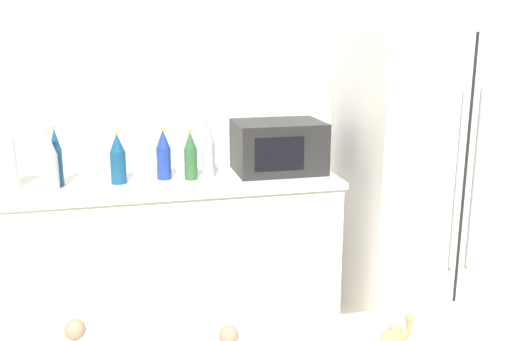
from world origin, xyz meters
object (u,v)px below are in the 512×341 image
at_px(back_bottle_1, 56,158).
at_px(back_bottle_2, 209,151).
at_px(microwave, 278,147).
at_px(paper_towel_roll, 5,164).
at_px(back_bottle_4, 191,156).
at_px(back_bottle_3, 118,159).
at_px(camel_figurine, 396,335).
at_px(back_bottle_0, 164,155).
at_px(back_bottle_5, 51,163).
at_px(refrigerator, 427,178).

xyz_separation_m(back_bottle_1, back_bottle_2, (0.77, -0.00, -0.00)).
bearing_deg(microwave, paper_towel_roll, -177.37).
relative_size(paper_towel_roll, back_bottle_4, 0.99).
bearing_deg(back_bottle_4, back_bottle_1, 177.51).
distance_m(back_bottle_3, camel_figurine, 1.94).
relative_size(back_bottle_0, back_bottle_5, 0.94).
distance_m(microwave, back_bottle_3, 0.87).
height_order(refrigerator, back_bottle_2, refrigerator).
distance_m(back_bottle_1, back_bottle_2, 0.77).
bearing_deg(back_bottle_4, paper_towel_roll, -179.84).
relative_size(paper_towel_roll, back_bottle_1, 0.87).
xyz_separation_m(refrigerator, back_bottle_4, (-1.36, 0.04, 0.19)).
distance_m(refrigerator, back_bottle_3, 1.75).
bearing_deg(back_bottle_0, back_bottle_3, -171.57).
bearing_deg(paper_towel_roll, back_bottle_2, 1.63).
distance_m(back_bottle_0, back_bottle_4, 0.14).
distance_m(back_bottle_2, back_bottle_3, 0.47).
height_order(back_bottle_2, camel_figurine, back_bottle_2).
relative_size(refrigerator, camel_figurine, 15.16).
bearing_deg(back_bottle_3, back_bottle_2, 2.65).
height_order(back_bottle_2, back_bottle_4, back_bottle_2).
distance_m(back_bottle_0, back_bottle_5, 0.56).
bearing_deg(back_bottle_1, paper_towel_roll, -172.23).
distance_m(back_bottle_5, camel_figurine, 2.02).
distance_m(back_bottle_4, back_bottle_5, 0.69).
xyz_separation_m(paper_towel_roll, microwave, (1.40, 0.06, 0.01)).
xyz_separation_m(back_bottle_1, back_bottle_3, (0.30, -0.03, -0.02)).
relative_size(back_bottle_0, back_bottle_4, 1.03).
height_order(paper_towel_roll, back_bottle_5, back_bottle_5).
bearing_deg(back_bottle_5, back_bottle_0, 9.66).
relative_size(paper_towel_roll, camel_figurine, 2.30).
distance_m(back_bottle_3, back_bottle_4, 0.37).
relative_size(refrigerator, back_bottle_3, 6.44).
relative_size(back_bottle_2, camel_figurine, 2.63).
relative_size(refrigerator, paper_towel_roll, 6.58).
relative_size(refrigerator, back_bottle_4, 6.49).
bearing_deg(back_bottle_4, microwave, 7.12).
bearing_deg(back_bottle_3, back_bottle_1, 175.25).
bearing_deg(camel_figurine, paper_towel_roll, 122.20).
bearing_deg(back_bottle_0, microwave, 2.07).
bearing_deg(back_bottle_4, back_bottle_0, 164.16).
bearing_deg(microwave, refrigerator, -6.69).
bearing_deg(back_bottle_3, back_bottle_5, -169.45).
distance_m(back_bottle_4, camel_figurine, 1.86).
xyz_separation_m(microwave, back_bottle_0, (-0.63, -0.02, -0.01)).
xyz_separation_m(paper_towel_roll, back_bottle_4, (0.91, 0.00, -0.00)).
bearing_deg(back_bottle_1, back_bottle_3, -4.75).
xyz_separation_m(back_bottle_3, camel_figurine, (0.62, -1.84, -0.05)).
distance_m(refrigerator, back_bottle_1, 2.05).
relative_size(refrigerator, back_bottle_5, 5.97).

